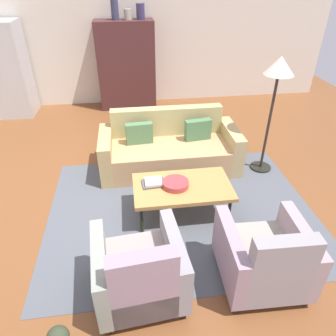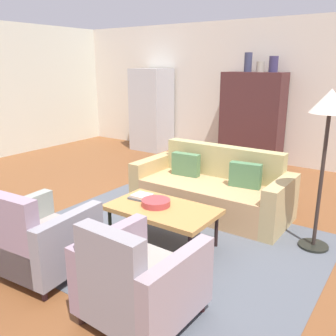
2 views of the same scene
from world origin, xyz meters
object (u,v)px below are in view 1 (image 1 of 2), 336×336
(vase_tall, at_px, (115,10))
(floor_lamp, at_px, (278,77))
(book_stack, at_px, (153,182))
(vase_small, at_px, (140,11))
(coffee_table, at_px, (182,188))
(armchair_right, at_px, (266,260))
(refrigerator, at_px, (6,70))
(fruit_bowl, at_px, (176,184))
(cabinet, at_px, (126,66))
(couch, at_px, (169,149))
(armchair_left, at_px, (140,274))
(vase_round, at_px, (128,14))

(vase_tall, relative_size, floor_lamp, 0.21)
(book_stack, distance_m, vase_small, 4.02)
(coffee_table, relative_size, armchair_right, 1.36)
(refrigerator, bearing_deg, fruit_bowl, -52.15)
(coffee_table, height_order, vase_tall, vase_tall)
(armchair_right, height_order, cabinet, cabinet)
(vase_small, bearing_deg, couch, -85.57)
(fruit_bowl, height_order, vase_tall, vase_tall)
(couch, relative_size, vase_small, 7.28)
(armchair_left, bearing_deg, book_stack, 73.82)
(refrigerator, bearing_deg, vase_tall, 2.52)
(armchair_right, height_order, refrigerator, refrigerator)
(couch, height_order, cabinet, cabinet)
(coffee_table, bearing_deg, couch, 89.99)
(couch, xyz_separation_m, vase_round, (-0.45, 2.63, 1.61))
(vase_tall, bearing_deg, floor_lamp, -54.02)
(vase_tall, distance_m, floor_lamp, 3.66)
(fruit_bowl, bearing_deg, vase_round, 95.51)
(book_stack, relative_size, vase_tall, 0.82)
(coffee_table, xyz_separation_m, fruit_bowl, (-0.09, 0.00, 0.07))
(book_stack, xyz_separation_m, floor_lamp, (1.77, 0.80, 0.98))
(vase_tall, bearing_deg, armchair_left, -88.75)
(couch, bearing_deg, refrigerator, -40.26)
(couch, xyz_separation_m, refrigerator, (-2.97, 2.53, 0.64))
(coffee_table, xyz_separation_m, armchair_right, (0.60, -1.17, -0.05))
(coffee_table, distance_m, armchair_right, 1.31)
(armchair_left, distance_m, armchair_right, 1.19)
(armchair_right, bearing_deg, fruit_bowl, 122.31)
(vase_round, bearing_deg, cabinet, 177.29)
(armchair_right, relative_size, vase_tall, 2.45)
(vase_round, bearing_deg, coffee_table, -83.22)
(floor_lamp, bearing_deg, couch, 167.95)
(armchair_right, relative_size, cabinet, 0.49)
(floor_lamp, bearing_deg, refrigerator, 147.22)
(vase_round, bearing_deg, couch, -80.20)
(book_stack, relative_size, vase_small, 1.02)
(coffee_table, xyz_separation_m, armchair_left, (-0.59, -1.17, -0.05))
(book_stack, height_order, refrigerator, refrigerator)
(coffee_table, distance_m, vase_tall, 4.19)
(cabinet, relative_size, vase_round, 9.37)
(floor_lamp, bearing_deg, cabinet, 123.97)
(vase_small, bearing_deg, vase_tall, 180.00)
(armchair_right, xyz_separation_m, vase_tall, (-1.30, 4.98, 1.64))
(vase_tall, distance_m, vase_round, 0.26)
(armchair_left, xyz_separation_m, armchair_right, (1.19, -0.00, 0.00))
(book_stack, height_order, vase_small, vase_small)
(armchair_right, distance_m, floor_lamp, 2.47)
(armchair_left, height_order, vase_tall, vase_tall)
(vase_round, xyz_separation_m, refrigerator, (-2.52, -0.10, -0.97))
(book_stack, bearing_deg, coffee_table, -12.76)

